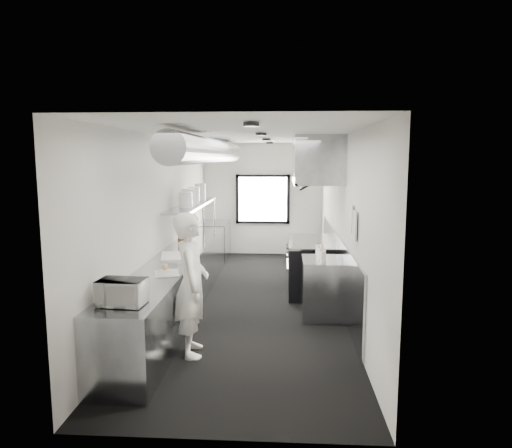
# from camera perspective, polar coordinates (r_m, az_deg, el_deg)

# --- Properties ---
(floor) EXTENTS (3.00, 8.00, 0.01)m
(floor) POSITION_cam_1_polar(r_m,az_deg,el_deg) (8.14, -0.48, -9.35)
(floor) COLOR black
(floor) RESTS_ON ground
(ceiling) EXTENTS (3.00, 8.00, 0.01)m
(ceiling) POSITION_cam_1_polar(r_m,az_deg,el_deg) (7.77, -0.51, 10.75)
(ceiling) COLOR silver
(ceiling) RESTS_ON wall_back
(wall_back) EXTENTS (3.00, 0.02, 2.80)m
(wall_back) POSITION_cam_1_polar(r_m,az_deg,el_deg) (11.80, 0.83, 3.05)
(wall_back) COLOR silver
(wall_back) RESTS_ON floor
(wall_front) EXTENTS (3.00, 0.02, 2.80)m
(wall_front) POSITION_cam_1_polar(r_m,az_deg,el_deg) (3.92, -4.52, -7.34)
(wall_front) COLOR silver
(wall_front) RESTS_ON floor
(wall_left) EXTENTS (0.02, 8.00, 2.80)m
(wall_left) POSITION_cam_1_polar(r_m,az_deg,el_deg) (8.07, -11.18, 0.54)
(wall_left) COLOR silver
(wall_left) RESTS_ON floor
(wall_right) EXTENTS (0.02, 8.00, 2.80)m
(wall_right) POSITION_cam_1_polar(r_m,az_deg,el_deg) (7.87, 10.46, 0.37)
(wall_right) COLOR silver
(wall_right) RESTS_ON floor
(wall_cladding) EXTENTS (0.03, 5.50, 1.10)m
(wall_cladding) POSITION_cam_1_polar(r_m,az_deg,el_deg) (8.32, 9.92, -5.16)
(wall_cladding) COLOR gray
(wall_cladding) RESTS_ON wall_right
(hvac_duct) EXTENTS (0.40, 6.40, 0.40)m
(hvac_duct) POSITION_cam_1_polar(r_m,az_deg,el_deg) (8.24, -5.24, 8.83)
(hvac_duct) COLOR gray
(hvac_duct) RESTS_ON ceiling
(service_window) EXTENTS (1.36, 0.05, 1.25)m
(service_window) POSITION_cam_1_polar(r_m,az_deg,el_deg) (11.77, 0.82, 3.04)
(service_window) COLOR silver
(service_window) RESTS_ON wall_back
(exhaust_hood) EXTENTS (0.81, 2.20, 0.88)m
(exhaust_hood) POSITION_cam_1_polar(r_m,az_deg,el_deg) (8.46, 7.32, 7.70)
(exhaust_hood) COLOR gray
(exhaust_hood) RESTS_ON ceiling
(prep_counter) EXTENTS (0.70, 6.00, 0.90)m
(prep_counter) POSITION_cam_1_polar(r_m,az_deg,el_deg) (7.70, -9.38, -7.00)
(prep_counter) COLOR gray
(prep_counter) RESTS_ON floor
(pass_shelf) EXTENTS (0.45, 3.00, 0.68)m
(pass_shelf) POSITION_cam_1_polar(r_m,az_deg,el_deg) (8.96, -7.68, 2.23)
(pass_shelf) COLOR gray
(pass_shelf) RESTS_ON prep_counter
(range) EXTENTS (0.88, 1.60, 0.94)m
(range) POSITION_cam_1_polar(r_m,az_deg,el_deg) (8.69, 6.70, -5.07)
(range) COLOR black
(range) RESTS_ON floor
(bottle_station) EXTENTS (0.65, 0.80, 0.90)m
(bottle_station) POSITION_cam_1_polar(r_m,az_deg,el_deg) (7.35, 8.20, -7.71)
(bottle_station) COLOR gray
(bottle_station) RESTS_ON floor
(far_work_table) EXTENTS (0.70, 1.20, 0.90)m
(far_work_table) POSITION_cam_1_polar(r_m,az_deg,el_deg) (11.25, -5.23, -2.12)
(far_work_table) COLOR gray
(far_work_table) RESTS_ON floor
(notice_sheet_a) EXTENTS (0.02, 0.28, 0.38)m
(notice_sheet_a) POSITION_cam_1_polar(r_m,az_deg,el_deg) (6.66, 11.49, 0.68)
(notice_sheet_a) COLOR silver
(notice_sheet_a) RESTS_ON wall_right
(notice_sheet_b) EXTENTS (0.02, 0.28, 0.38)m
(notice_sheet_b) POSITION_cam_1_polar(r_m,az_deg,el_deg) (6.33, 11.92, -0.17)
(notice_sheet_b) COLOR silver
(notice_sheet_b) RESTS_ON wall_right
(line_cook) EXTENTS (0.55, 0.72, 1.79)m
(line_cook) POSITION_cam_1_polar(r_m,az_deg,el_deg) (5.87, -7.88, -7.28)
(line_cook) COLOR white
(line_cook) RESTS_ON floor
(microwave) EXTENTS (0.47, 0.37, 0.27)m
(microwave) POSITION_cam_1_polar(r_m,az_deg,el_deg) (5.18, -16.04, -7.99)
(microwave) COLOR silver
(microwave) RESTS_ON prep_counter
(deli_tub_a) EXTENTS (0.18, 0.18, 0.10)m
(deli_tub_a) POSITION_cam_1_polar(r_m,az_deg,el_deg) (5.88, -14.95, -6.89)
(deli_tub_a) COLOR #B3BAAB
(deli_tub_a) RESTS_ON prep_counter
(deli_tub_b) EXTENTS (0.16, 0.16, 0.09)m
(deli_tub_b) POSITION_cam_1_polar(r_m,az_deg,el_deg) (5.69, -15.82, -7.49)
(deli_tub_b) COLOR #B3BAAB
(deli_tub_b) RESTS_ON prep_counter
(newspaper) EXTENTS (0.43, 0.48, 0.01)m
(newspaper) POSITION_cam_1_polar(r_m,az_deg,el_deg) (6.40, -10.82, -5.94)
(newspaper) COLOR white
(newspaper) RESTS_ON prep_counter
(small_plate) EXTENTS (0.24, 0.24, 0.02)m
(small_plate) POSITION_cam_1_polar(r_m,az_deg,el_deg) (6.54, -11.00, -5.60)
(small_plate) COLOR silver
(small_plate) RESTS_ON prep_counter
(pastry) EXTENTS (0.09, 0.09, 0.09)m
(pastry) POSITION_cam_1_polar(r_m,az_deg,el_deg) (6.53, -11.01, -5.15)
(pastry) COLOR tan
(pastry) RESTS_ON small_plate
(cutting_board) EXTENTS (0.63, 0.75, 0.02)m
(cutting_board) POSITION_cam_1_polar(r_m,az_deg,el_deg) (7.48, -9.56, -3.82)
(cutting_board) COLOR silver
(cutting_board) RESTS_ON prep_counter
(knife_block) EXTENTS (0.16, 0.22, 0.22)m
(knife_block) POSITION_cam_1_polar(r_m,az_deg,el_deg) (8.52, -9.12, -1.67)
(knife_block) COLOR #4E351B
(knife_block) RESTS_ON prep_counter
(plate_stack_a) EXTENTS (0.24, 0.24, 0.27)m
(plate_stack_a) POSITION_cam_1_polar(r_m,az_deg,el_deg) (8.33, -8.53, 2.95)
(plate_stack_a) COLOR silver
(plate_stack_a) RESTS_ON pass_shelf
(plate_stack_b) EXTENTS (0.29, 0.29, 0.31)m
(plate_stack_b) POSITION_cam_1_polar(r_m,az_deg,el_deg) (8.56, -8.21, 3.23)
(plate_stack_b) COLOR silver
(plate_stack_b) RESTS_ON pass_shelf
(plate_stack_c) EXTENTS (0.26, 0.26, 0.31)m
(plate_stack_c) POSITION_cam_1_polar(r_m,az_deg,el_deg) (9.06, -7.58, 3.50)
(plate_stack_c) COLOR silver
(plate_stack_c) RESTS_ON pass_shelf
(plate_stack_d) EXTENTS (0.26, 0.26, 0.34)m
(plate_stack_d) POSITION_cam_1_polar(r_m,az_deg,el_deg) (9.71, -6.80, 3.91)
(plate_stack_d) COLOR silver
(plate_stack_d) RESTS_ON pass_shelf
(squeeze_bottle_a) EXTENTS (0.08, 0.08, 0.17)m
(squeeze_bottle_a) POSITION_cam_1_polar(r_m,az_deg,el_deg) (6.95, 8.05, -4.05)
(squeeze_bottle_a) COLOR silver
(squeeze_bottle_a) RESTS_ON bottle_station
(squeeze_bottle_b) EXTENTS (0.07, 0.07, 0.17)m
(squeeze_bottle_b) POSITION_cam_1_polar(r_m,az_deg,el_deg) (7.10, 8.27, -3.80)
(squeeze_bottle_b) COLOR silver
(squeeze_bottle_b) RESTS_ON bottle_station
(squeeze_bottle_c) EXTENTS (0.07, 0.07, 0.18)m
(squeeze_bottle_c) POSITION_cam_1_polar(r_m,az_deg,el_deg) (7.20, 7.75, -3.62)
(squeeze_bottle_c) COLOR silver
(squeeze_bottle_c) RESTS_ON bottle_station
(squeeze_bottle_d) EXTENTS (0.08, 0.08, 0.19)m
(squeeze_bottle_d) POSITION_cam_1_polar(r_m,az_deg,el_deg) (7.41, 7.97, -3.23)
(squeeze_bottle_d) COLOR silver
(squeeze_bottle_d) RESTS_ON bottle_station
(squeeze_bottle_e) EXTENTS (0.07, 0.07, 0.17)m
(squeeze_bottle_e) POSITION_cam_1_polar(r_m,az_deg,el_deg) (7.52, 7.49, -3.15)
(squeeze_bottle_e) COLOR silver
(squeeze_bottle_e) RESTS_ON bottle_station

